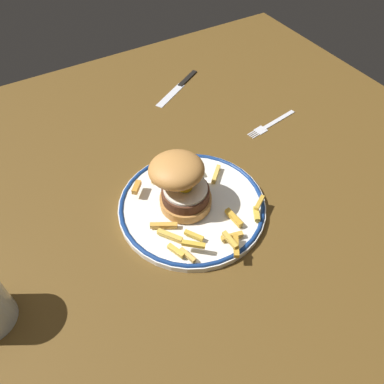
{
  "coord_description": "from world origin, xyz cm",
  "views": [
    {
      "loc": [
        -20.08,
        -42.8,
        55.06
      ],
      "look_at": [
        2.59,
        -4.49,
        4.6
      ],
      "focal_mm": 35.7,
      "sensor_mm": 36.0,
      "label": 1
    }
  ],
  "objects_px": {
    "dinner_plate": "(192,206)",
    "knife": "(181,85)",
    "burger": "(181,182)",
    "fork": "(271,124)"
  },
  "relations": [
    {
      "from": "dinner_plate",
      "to": "knife",
      "type": "bearing_deg",
      "value": 63.47
    },
    {
      "from": "dinner_plate",
      "to": "burger",
      "type": "bearing_deg",
      "value": 143.99
    },
    {
      "from": "dinner_plate",
      "to": "knife",
      "type": "xyz_separation_m",
      "value": [
        0.18,
        0.36,
        -0.01
      ]
    },
    {
      "from": "fork",
      "to": "knife",
      "type": "bearing_deg",
      "value": 112.43
    },
    {
      "from": "knife",
      "to": "burger",
      "type": "bearing_deg",
      "value": -119.28
    },
    {
      "from": "burger",
      "to": "fork",
      "type": "relative_size",
      "value": 0.82
    },
    {
      "from": "fork",
      "to": "burger",
      "type": "bearing_deg",
      "value": -159.88
    },
    {
      "from": "dinner_plate",
      "to": "fork",
      "type": "height_order",
      "value": "dinner_plate"
    },
    {
      "from": "burger",
      "to": "fork",
      "type": "xyz_separation_m",
      "value": [
        0.3,
        0.11,
        -0.07
      ]
    },
    {
      "from": "knife",
      "to": "dinner_plate",
      "type": "bearing_deg",
      "value": -116.53
    }
  ]
}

